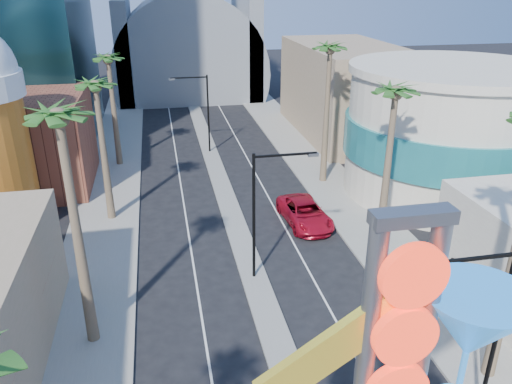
% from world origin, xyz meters
% --- Properties ---
extents(sidewalk_west, '(5.00, 100.00, 0.15)m').
position_xyz_m(sidewalk_west, '(-9.50, 35.00, 0.07)').
color(sidewalk_west, gray).
rests_on(sidewalk_west, ground).
extents(sidewalk_east, '(5.00, 100.00, 0.15)m').
position_xyz_m(sidewalk_east, '(9.50, 35.00, 0.07)').
color(sidewalk_east, gray).
rests_on(sidewalk_east, ground).
extents(median, '(1.60, 84.00, 0.15)m').
position_xyz_m(median, '(0.00, 38.00, 0.07)').
color(median, gray).
rests_on(median, ground).
extents(brick_filler_west, '(10.00, 10.00, 8.00)m').
position_xyz_m(brick_filler_west, '(-16.00, 38.00, 4.00)').
color(brick_filler_west, brown).
rests_on(brick_filler_west, ground).
extents(filler_east, '(10.00, 20.00, 10.00)m').
position_xyz_m(filler_east, '(16.00, 48.00, 5.00)').
color(filler_east, '#978361').
rests_on(filler_east, ground).
extents(turquoise_building, '(16.60, 16.60, 10.60)m').
position_xyz_m(turquoise_building, '(18.00, 30.00, 5.25)').
color(turquoise_building, beige).
rests_on(turquoise_building, ground).
extents(canopy, '(22.00, 16.00, 22.00)m').
position_xyz_m(canopy, '(0.00, 72.00, 4.31)').
color(canopy, slate).
rests_on(canopy, ground).
extents(streetlight_0, '(3.79, 0.25, 8.00)m').
position_xyz_m(streetlight_0, '(0.55, 20.00, 4.88)').
color(streetlight_0, black).
rests_on(streetlight_0, ground).
extents(streetlight_1, '(3.79, 0.25, 8.00)m').
position_xyz_m(streetlight_1, '(-0.55, 44.00, 4.88)').
color(streetlight_1, black).
rests_on(streetlight_1, ground).
extents(streetlight_2, '(3.45, 0.25, 8.00)m').
position_xyz_m(streetlight_2, '(6.72, 8.00, 4.83)').
color(streetlight_2, black).
rests_on(streetlight_2, ground).
extents(palm_1, '(2.40, 2.40, 12.70)m').
position_xyz_m(palm_1, '(-9.00, 16.00, 10.82)').
color(palm_1, brown).
rests_on(palm_1, ground).
extents(palm_2, '(2.40, 2.40, 11.20)m').
position_xyz_m(palm_2, '(-9.00, 30.00, 9.48)').
color(palm_2, brown).
rests_on(palm_2, ground).
extents(palm_3, '(2.40, 2.40, 11.20)m').
position_xyz_m(palm_3, '(-9.00, 42.00, 9.48)').
color(palm_3, brown).
rests_on(palm_3, ground).
extents(palm_6, '(2.40, 2.40, 11.70)m').
position_xyz_m(palm_6, '(9.00, 22.00, 9.93)').
color(palm_6, brown).
rests_on(palm_6, ground).
extents(palm_7, '(2.40, 2.40, 12.70)m').
position_xyz_m(palm_7, '(9.00, 34.00, 10.82)').
color(palm_7, brown).
rests_on(palm_7, ground).
extents(red_pickup, '(3.25, 6.30, 1.70)m').
position_xyz_m(red_pickup, '(5.07, 26.42, 0.85)').
color(red_pickup, '#B40D23').
rests_on(red_pickup, ground).
extents(pedestrian_b, '(1.03, 0.84, 1.97)m').
position_xyz_m(pedestrian_b, '(10.93, 16.58, 1.13)').
color(pedestrian_b, gray).
rests_on(pedestrian_b, sidewalk_east).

